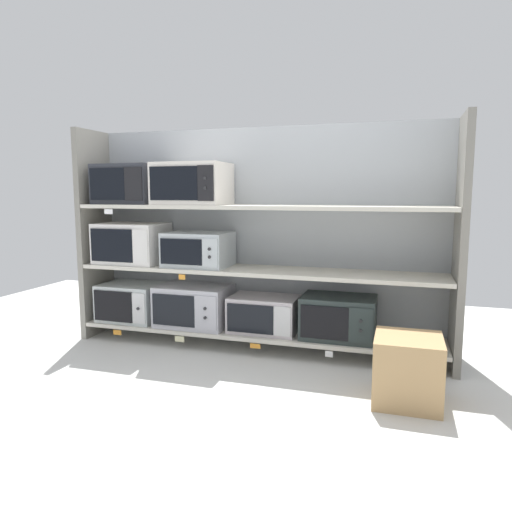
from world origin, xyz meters
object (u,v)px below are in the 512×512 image
at_px(microwave_3, 338,317).
at_px(microwave_6, 128,184).
at_px(microwave_0, 132,302).
at_px(microwave_7, 192,184).
at_px(microwave_1, 194,305).
at_px(microwave_5, 198,249).
at_px(microwave_4, 132,243).
at_px(shipping_carton, 407,370).
at_px(microwave_2, 264,314).

bearing_deg(microwave_3, microwave_6, -180.00).
height_order(microwave_0, microwave_7, microwave_7).
relative_size(microwave_1, microwave_3, 1.07).
xyz_separation_m(microwave_0, microwave_3, (1.75, 0.00, 0.00)).
height_order(microwave_1, microwave_7, microwave_7).
distance_m(microwave_0, microwave_1, 0.58).
distance_m(microwave_3, microwave_6, 2.01).
bearing_deg(microwave_3, microwave_5, 180.00).
bearing_deg(microwave_4, microwave_5, 0.02).
height_order(microwave_4, microwave_7, microwave_7).
xyz_separation_m(microwave_1, shipping_carton, (1.66, -0.66, -0.11)).
relative_size(microwave_2, microwave_6, 1.05).
xyz_separation_m(microwave_2, microwave_6, (-1.18, 0.00, 1.01)).
bearing_deg(microwave_2, microwave_6, 180.00).
bearing_deg(microwave_7, shipping_carton, -21.64).
relative_size(microwave_6, shipping_carton, 1.27).
distance_m(microwave_5, shipping_carton, 1.83).
relative_size(microwave_1, microwave_4, 1.05).
height_order(microwave_2, microwave_3, microwave_3).
bearing_deg(microwave_4, shipping_carton, -16.50).
relative_size(microwave_1, shipping_carton, 1.46).
bearing_deg(microwave_2, microwave_4, -180.00).
distance_m(microwave_2, microwave_5, 0.74).
bearing_deg(shipping_carton, microwave_1, 158.39).
relative_size(microwave_0, microwave_6, 1.00).
bearing_deg(microwave_1, shipping_carton, -21.61).
relative_size(microwave_1, microwave_5, 1.14).
bearing_deg(microwave_5, microwave_0, -179.97).
bearing_deg(microwave_3, shipping_carton, -53.49).
distance_m(microwave_2, microwave_6, 1.55).
bearing_deg(microwave_7, microwave_3, 0.00).
height_order(microwave_3, microwave_4, microwave_4).
bearing_deg(microwave_1, microwave_3, -0.00).
xyz_separation_m(microwave_0, microwave_1, (0.58, 0.00, 0.01)).
distance_m(microwave_4, microwave_6, 0.49).
relative_size(microwave_1, microwave_6, 1.15).
relative_size(microwave_2, microwave_3, 0.97).
bearing_deg(microwave_7, microwave_0, -179.98).
bearing_deg(microwave_4, microwave_2, 0.00).
bearing_deg(microwave_5, microwave_2, -0.02).
distance_m(microwave_1, microwave_4, 0.74).
bearing_deg(microwave_7, microwave_2, 0.00).
xyz_separation_m(microwave_1, microwave_5, (0.05, 0.00, 0.46)).
height_order(microwave_1, microwave_5, microwave_5).
xyz_separation_m(microwave_4, microwave_7, (0.56, 0.00, 0.49)).
bearing_deg(microwave_6, microwave_5, 0.01).
relative_size(microwave_1, microwave_7, 1.04).
bearing_deg(microwave_5, microwave_3, -0.00).
xyz_separation_m(microwave_4, microwave_5, (0.60, 0.00, -0.03)).
distance_m(microwave_1, microwave_7, 0.98).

